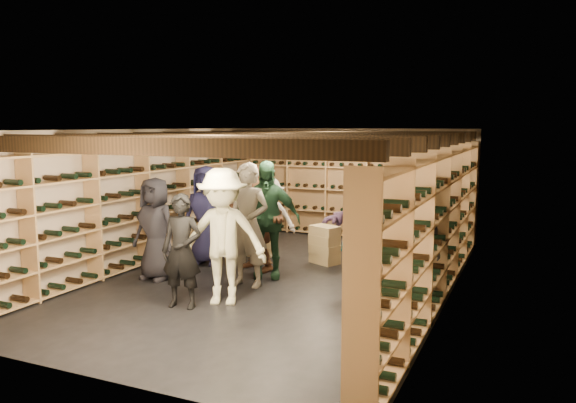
# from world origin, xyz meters

# --- Properties ---
(ground) EXTENTS (8.00, 8.00, 0.00)m
(ground) POSITION_xyz_m (0.00, 0.00, 0.00)
(ground) COLOR black
(ground) RESTS_ON ground
(walls) EXTENTS (5.52, 8.02, 2.40)m
(walls) POSITION_xyz_m (0.00, 0.00, 1.20)
(walls) COLOR #C5B299
(walls) RESTS_ON ground
(ceiling) EXTENTS (5.50, 8.00, 0.01)m
(ceiling) POSITION_xyz_m (0.00, 0.00, 2.40)
(ceiling) COLOR beige
(ceiling) RESTS_ON walls
(ceiling_joists) EXTENTS (5.40, 7.12, 0.18)m
(ceiling_joists) POSITION_xyz_m (0.00, 0.00, 2.26)
(ceiling_joists) COLOR black
(ceiling_joists) RESTS_ON ground
(wine_rack_left) EXTENTS (0.32, 7.50, 2.15)m
(wine_rack_left) POSITION_xyz_m (-2.57, 0.00, 1.08)
(wine_rack_left) COLOR tan
(wine_rack_left) RESTS_ON ground
(wine_rack_right) EXTENTS (0.32, 7.50, 2.15)m
(wine_rack_right) POSITION_xyz_m (2.57, 0.00, 1.08)
(wine_rack_right) COLOR tan
(wine_rack_right) RESTS_ON ground
(wine_rack_back) EXTENTS (4.70, 0.30, 2.15)m
(wine_rack_back) POSITION_xyz_m (0.00, 3.83, 1.07)
(wine_rack_back) COLOR tan
(wine_rack_back) RESTS_ON ground
(crate_stack_left) EXTENTS (0.58, 0.48, 0.68)m
(crate_stack_left) POSITION_xyz_m (-0.91, 1.30, 0.34)
(crate_stack_left) COLOR tan
(crate_stack_left) RESTS_ON ground
(crate_stack_right) EXTENTS (0.59, 0.50, 0.68)m
(crate_stack_right) POSITION_xyz_m (0.41, 1.30, 0.34)
(crate_stack_right) COLOR tan
(crate_stack_right) RESTS_ON ground
(crate_loose) EXTENTS (0.58, 0.48, 0.17)m
(crate_loose) POSITION_xyz_m (1.07, 1.52, 0.09)
(crate_loose) COLOR tan
(crate_loose) RESTS_ON ground
(person_0) EXTENTS (0.86, 0.61, 1.65)m
(person_0) POSITION_xyz_m (-1.71, -0.80, 0.83)
(person_0) COLOR black
(person_0) RESTS_ON ground
(person_1) EXTENTS (0.62, 0.46, 1.56)m
(person_1) POSITION_xyz_m (-0.51, -1.81, 0.78)
(person_1) COLOR black
(person_1) RESTS_ON ground
(person_3) EXTENTS (1.39, 1.07, 1.89)m
(person_3) POSITION_xyz_m (-0.09, -1.45, 0.95)
(person_3) COLOR beige
(person_3) RESTS_ON ground
(person_4) EXTENTS (1.09, 0.74, 1.72)m
(person_4) POSITION_xyz_m (1.97, -0.91, 0.86)
(person_4) COLOR #196574
(person_4) RESTS_ON ground
(person_5) EXTENTS (1.72, 1.15, 1.78)m
(person_5) POSITION_xyz_m (-0.53, 0.43, 0.89)
(person_5) COLOR brown
(person_5) RESTS_ON ground
(person_6) EXTENTS (0.94, 0.70, 1.76)m
(person_6) POSITION_xyz_m (-1.52, 0.41, 0.88)
(person_6) COLOR #1C1B40
(person_6) RESTS_ON ground
(person_7) EXTENTS (0.71, 0.48, 1.91)m
(person_7) POSITION_xyz_m (-0.19, -0.52, 0.96)
(person_7) COLOR gray
(person_7) RESTS_ON ground
(person_9) EXTENTS (1.08, 0.79, 1.50)m
(person_9) POSITION_xyz_m (-0.70, 1.30, 0.75)
(person_9) COLOR beige
(person_9) RESTS_ON ground
(person_10) EXTENTS (1.21, 0.85, 1.91)m
(person_10) POSITION_xyz_m (-0.15, 0.03, 0.95)
(person_10) COLOR #224A30
(person_10) RESTS_ON ground
(person_11) EXTENTS (1.69, 0.86, 1.74)m
(person_11) POSITION_xyz_m (1.44, 0.71, 0.87)
(person_11) COLOR slate
(person_11) RESTS_ON ground
(person_12) EXTENTS (0.97, 0.67, 1.91)m
(person_12) POSITION_xyz_m (2.18, -0.07, 0.95)
(person_12) COLOR #36353B
(person_12) RESTS_ON ground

